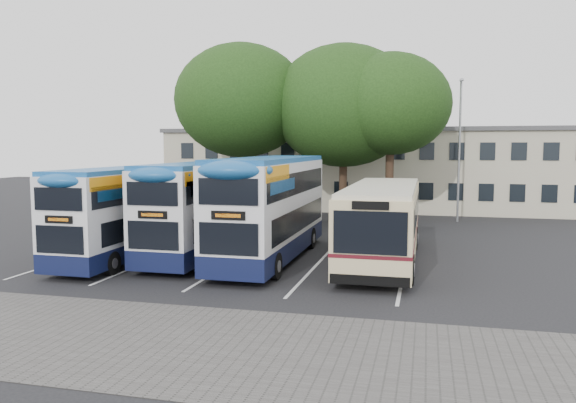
% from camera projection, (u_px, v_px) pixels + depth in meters
% --- Properties ---
extents(ground, '(120.00, 120.00, 0.00)m').
position_uv_depth(ground, '(296.00, 295.00, 18.20)').
color(ground, black).
rests_on(ground, ground).
extents(paving_strip, '(40.00, 6.00, 0.01)m').
position_uv_depth(paving_strip, '(171.00, 342.00, 13.85)').
color(paving_strip, '#595654').
rests_on(paving_strip, ground).
extents(bay_lines, '(14.12, 11.00, 0.01)m').
position_uv_depth(bay_lines, '(237.00, 260.00, 23.93)').
color(bay_lines, silver).
rests_on(bay_lines, ground).
extents(depot_building, '(32.40, 8.40, 6.20)m').
position_uv_depth(depot_building, '(374.00, 168.00, 43.97)').
color(depot_building, '#C0B19A').
rests_on(depot_building, ground).
extents(lamp_post, '(0.25, 1.05, 9.06)m').
position_uv_depth(lamp_post, '(460.00, 142.00, 35.56)').
color(lamp_post, gray).
rests_on(lamp_post, ground).
extents(tree_left, '(8.69, 8.69, 11.51)m').
position_uv_depth(tree_left, '(241.00, 101.00, 36.59)').
color(tree_left, black).
rests_on(tree_left, ground).
extents(tree_mid, '(9.14, 9.14, 11.28)m').
position_uv_depth(tree_mid, '(344.00, 106.00, 35.64)').
color(tree_mid, black).
rests_on(tree_mid, ground).
extents(tree_right, '(7.25, 7.25, 10.47)m').
position_uv_depth(tree_right, '(391.00, 104.00, 33.87)').
color(tree_right, black).
rests_on(tree_right, ground).
extents(bus_dd_left, '(2.29, 9.45, 3.94)m').
position_uv_depth(bus_dd_left, '(129.00, 208.00, 24.18)').
color(bus_dd_left, '#0F1539').
rests_on(bus_dd_left, ground).
extents(bus_dd_mid, '(2.40, 9.90, 4.13)m').
position_uv_depth(bus_dd_mid, '(206.00, 204.00, 24.86)').
color(bus_dd_mid, '#0F1539').
rests_on(bus_dd_mid, ground).
extents(bus_dd_right, '(2.54, 10.48, 4.37)m').
position_uv_depth(bus_dd_right, '(271.00, 204.00, 23.78)').
color(bus_dd_right, '#0F1539').
rests_on(bus_dd_right, ground).
extents(bus_single, '(2.76, 10.86, 3.24)m').
position_uv_depth(bus_single, '(383.00, 218.00, 23.38)').
color(bus_single, beige).
rests_on(bus_single, ground).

